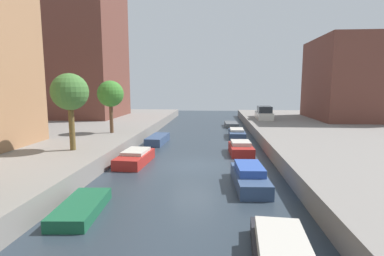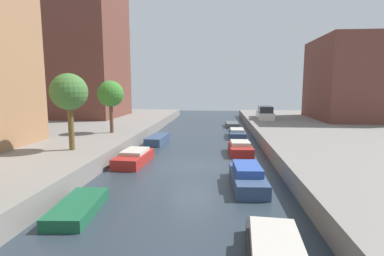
{
  "view_description": "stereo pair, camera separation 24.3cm",
  "coord_description": "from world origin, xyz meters",
  "px_view_note": "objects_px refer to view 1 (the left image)",
  "views": [
    {
      "loc": [
        1.34,
        -17.69,
        4.86
      ],
      "look_at": [
        -0.76,
        8.23,
        1.2
      ],
      "focal_mm": 27.68,
      "sensor_mm": 36.0,
      "label": 1
    },
    {
      "loc": [
        1.58,
        -17.67,
        4.86
      ],
      "look_at": [
        -0.76,
        8.23,
        1.2
      ],
      "focal_mm": 27.68,
      "sensor_mm": 36.0,
      "label": 2
    }
  ],
  "objects_px": {
    "moored_boat_left_3": "(135,158)",
    "moored_boat_left_4": "(158,139)",
    "moored_boat_left_2": "(81,208)",
    "moored_boat_right_3": "(241,148)",
    "low_block_right": "(358,79)",
    "parked_car": "(264,114)",
    "moored_boat_right_5": "(231,124)",
    "street_tree_3": "(110,94)",
    "street_tree_2": "(70,93)",
    "moored_boat_right_2": "(249,177)",
    "apartment_tower_far": "(77,15)",
    "moored_boat_right_4": "(237,133)"
  },
  "relations": [
    {
      "from": "moored_boat_right_2",
      "to": "street_tree_3",
      "type": "bearing_deg",
      "value": 136.96
    },
    {
      "from": "street_tree_3",
      "to": "moored_boat_left_2",
      "type": "distance_m",
      "value": 14.54
    },
    {
      "from": "moored_boat_right_5",
      "to": "street_tree_2",
      "type": "bearing_deg",
      "value": -119.23
    },
    {
      "from": "low_block_right",
      "to": "moored_boat_right_5",
      "type": "height_order",
      "value": "low_block_right"
    },
    {
      "from": "moored_boat_right_2",
      "to": "moored_boat_left_3",
      "type": "bearing_deg",
      "value": 151.39
    },
    {
      "from": "street_tree_2",
      "to": "moored_boat_right_5",
      "type": "bearing_deg",
      "value": 60.77
    },
    {
      "from": "low_block_right",
      "to": "street_tree_3",
      "type": "distance_m",
      "value": 28.44
    },
    {
      "from": "low_block_right",
      "to": "moored_boat_right_4",
      "type": "xyz_separation_m",
      "value": [
        -14.61,
        -8.24,
        -5.37
      ]
    },
    {
      "from": "moored_boat_left_3",
      "to": "street_tree_3",
      "type": "bearing_deg",
      "value": 121.08
    },
    {
      "from": "street_tree_3",
      "to": "low_block_right",
      "type": "bearing_deg",
      "value": 26.68
    },
    {
      "from": "parked_car",
      "to": "street_tree_2",
      "type": "bearing_deg",
      "value": -127.57
    },
    {
      "from": "moored_boat_left_3",
      "to": "moored_boat_right_2",
      "type": "distance_m",
      "value": 7.71
    },
    {
      "from": "moored_boat_right_2",
      "to": "moored_boat_right_5",
      "type": "xyz_separation_m",
      "value": [
        0.21,
        21.84,
        -0.17
      ]
    },
    {
      "from": "moored_boat_left_2",
      "to": "moored_boat_right_3",
      "type": "height_order",
      "value": "moored_boat_right_3"
    },
    {
      "from": "moored_boat_left_3",
      "to": "parked_car",
      "type": "bearing_deg",
      "value": 58.92
    },
    {
      "from": "street_tree_2",
      "to": "street_tree_3",
      "type": "distance_m",
      "value": 6.84
    },
    {
      "from": "moored_boat_left_2",
      "to": "moored_boat_right_5",
      "type": "distance_m",
      "value": 26.59
    },
    {
      "from": "parked_car",
      "to": "moored_boat_right_2",
      "type": "distance_m",
      "value": 22.12
    },
    {
      "from": "moored_boat_left_2",
      "to": "moored_boat_left_3",
      "type": "relative_size",
      "value": 0.89
    },
    {
      "from": "moored_boat_left_3",
      "to": "moored_boat_right_2",
      "type": "xyz_separation_m",
      "value": [
        6.77,
        -3.69,
        0.06
      ]
    },
    {
      "from": "street_tree_2",
      "to": "moored_boat_right_3",
      "type": "bearing_deg",
      "value": 21.48
    },
    {
      "from": "street_tree_2",
      "to": "moored_boat_right_2",
      "type": "xyz_separation_m",
      "value": [
        10.4,
        -2.88,
        -4.05
      ]
    },
    {
      "from": "low_block_right",
      "to": "parked_car",
      "type": "xyz_separation_m",
      "value": [
        -10.89,
        -0.75,
        -4.09
      ]
    },
    {
      "from": "low_block_right",
      "to": "parked_car",
      "type": "distance_m",
      "value": 11.65
    },
    {
      "from": "moored_boat_left_4",
      "to": "parked_car",
      "type": "bearing_deg",
      "value": 45.96
    },
    {
      "from": "moored_boat_right_3",
      "to": "moored_boat_right_5",
      "type": "relative_size",
      "value": 0.89
    },
    {
      "from": "moored_boat_right_5",
      "to": "moored_boat_left_3",
      "type": "bearing_deg",
      "value": -111.05
    },
    {
      "from": "moored_boat_left_2",
      "to": "moored_boat_right_2",
      "type": "distance_m",
      "value": 7.81
    },
    {
      "from": "moored_boat_left_2",
      "to": "moored_boat_left_4",
      "type": "distance_m",
      "value": 14.38
    },
    {
      "from": "moored_boat_right_3",
      "to": "street_tree_3",
      "type": "bearing_deg",
      "value": 165.73
    },
    {
      "from": "street_tree_2",
      "to": "moored_boat_left_3",
      "type": "height_order",
      "value": "street_tree_2"
    },
    {
      "from": "moored_boat_left_3",
      "to": "moored_boat_left_4",
      "type": "bearing_deg",
      "value": 89.2
    },
    {
      "from": "moored_boat_left_3",
      "to": "moored_boat_left_4",
      "type": "height_order",
      "value": "moored_boat_left_3"
    },
    {
      "from": "street_tree_3",
      "to": "parked_car",
      "type": "height_order",
      "value": "street_tree_3"
    },
    {
      "from": "apartment_tower_far",
      "to": "moored_boat_left_4",
      "type": "relative_size",
      "value": 6.51
    },
    {
      "from": "low_block_right",
      "to": "street_tree_2",
      "type": "xyz_separation_m",
      "value": [
        -25.37,
        -19.59,
        -1.24
      ]
    },
    {
      "from": "moored_boat_right_5",
      "to": "apartment_tower_far",
      "type": "bearing_deg",
      "value": 177.39
    },
    {
      "from": "street_tree_3",
      "to": "moored_boat_left_2",
      "type": "height_order",
      "value": "street_tree_3"
    },
    {
      "from": "moored_boat_left_4",
      "to": "moored_boat_left_2",
      "type": "bearing_deg",
      "value": -90.56
    },
    {
      "from": "apartment_tower_far",
      "to": "moored_boat_right_3",
      "type": "distance_m",
      "value": 28.12
    },
    {
      "from": "moored_boat_left_2",
      "to": "moored_boat_right_5",
      "type": "bearing_deg",
      "value": 74.67
    },
    {
      "from": "moored_boat_left_3",
      "to": "street_tree_2",
      "type": "bearing_deg",
      "value": -167.29
    },
    {
      "from": "moored_boat_right_3",
      "to": "moored_boat_right_4",
      "type": "distance_m",
      "value": 7.2
    },
    {
      "from": "low_block_right",
      "to": "moored_boat_right_5",
      "type": "distance_m",
      "value": 15.75
    },
    {
      "from": "low_block_right",
      "to": "moored_boat_left_3",
      "type": "distance_m",
      "value": 29.22
    },
    {
      "from": "moored_boat_left_4",
      "to": "moored_boat_right_2",
      "type": "bearing_deg",
      "value": -57.74
    },
    {
      "from": "moored_boat_left_4",
      "to": "moored_boat_right_5",
      "type": "relative_size",
      "value": 1.09
    },
    {
      "from": "moored_boat_left_3",
      "to": "moored_boat_left_4",
      "type": "relative_size",
      "value": 0.98
    },
    {
      "from": "moored_boat_left_2",
      "to": "moored_boat_right_3",
      "type": "distance_m",
      "value": 12.88
    },
    {
      "from": "street_tree_3",
      "to": "moored_boat_right_2",
      "type": "xyz_separation_m",
      "value": [
        10.4,
        -9.71,
        -3.79
      ]
    }
  ]
}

